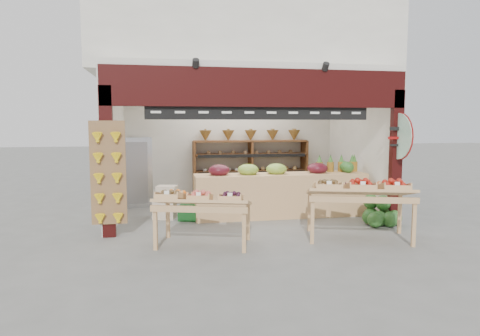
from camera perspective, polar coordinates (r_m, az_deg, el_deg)
name	(u,v)px	position (r m, az deg, el deg)	size (l,w,h in m)	color
ground	(249,218)	(9.18, 1.20, -6.62)	(60.00, 60.00, 0.00)	slate
shop_structure	(235,43)	(10.72, -0.61, 16.29)	(6.36, 5.12, 5.40)	white
banana_board	(108,175)	(7.69, -17.18, -0.91)	(0.60, 0.15, 1.80)	brown
gift_sign	(399,136)	(8.91, 20.46, 3.98)	(0.04, 0.93, 0.92)	silver
back_shelving	(251,157)	(11.00, 1.42, 1.48)	(2.96, 0.48, 1.83)	brown
refrigerator	(137,172)	(10.66, -13.59, -0.47)	(0.65, 0.65, 1.67)	silver
cardboard_stack	(177,207)	(9.14, -8.43, -5.10)	(1.10, 0.79, 0.70)	beige
mid_counter	(280,193)	(9.26, 5.40, -3.34)	(3.71, 0.73, 1.15)	tan
display_table_left	(198,200)	(7.13, -5.64, -4.22)	(1.71, 1.25, 0.99)	tan
display_table_right	(359,189)	(7.68, 15.57, -2.71)	(1.95, 1.43, 1.10)	tan
watermelon_pile	(381,214)	(8.98, 18.28, -5.87)	(0.81, 0.76, 0.58)	#1D501A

